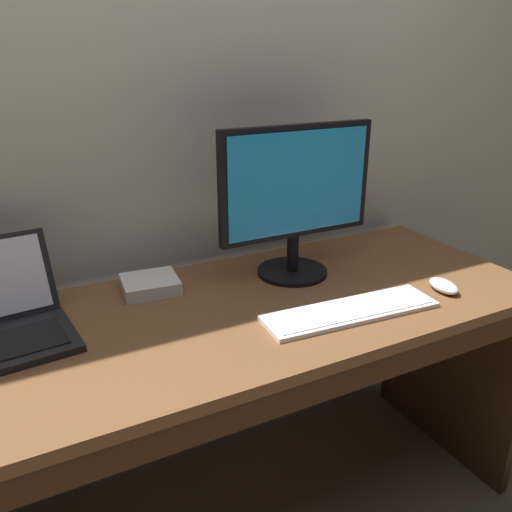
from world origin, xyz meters
The scene contains 6 objects.
back_wall centered at (0.00, 0.40, 1.31)m, with size 5.06×0.04×2.62m, color beige.
desk centered at (0.00, -0.01, 0.60)m, with size 1.90×0.68×0.78m.
external_monitor centered at (0.33, 0.12, 1.03)m, with size 0.49×0.22×0.46m.
wired_keyboard centered at (0.33, -0.17, 0.79)m, with size 0.49×0.17×0.02m.
computer_mouse centered at (0.65, -0.18, 0.80)m, with size 0.06×0.10×0.03m, color white.
external_drive_box centered at (-0.10, 0.21, 0.80)m, with size 0.16×0.14×0.04m, color silver.
Camera 1 is at (-0.46, -1.14, 1.43)m, focal length 36.54 mm.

